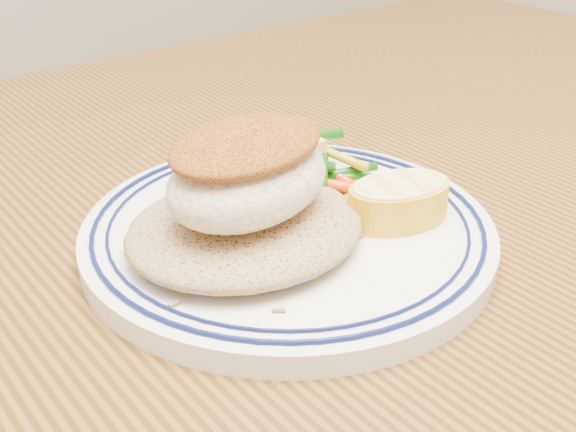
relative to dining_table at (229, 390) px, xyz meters
The scene contains 7 objects.
dining_table is the anchor object (origin of this frame).
plate 0.12m from the dining_table, ahead, with size 0.26×0.26×0.02m.
rice_pilaf 0.13m from the dining_table, 26.70° to the right, with size 0.15×0.13×0.03m, color #96744B.
fish_fillet 0.16m from the dining_table, 33.75° to the right, with size 0.12×0.10×0.05m.
vegetable_pile 0.16m from the dining_table, 20.81° to the left, with size 0.11×0.11×0.03m.
butter_pat 0.17m from the dining_table, 18.33° to the left, with size 0.02×0.02×0.01m, color #F0D675.
lemon_wedge 0.17m from the dining_table, 21.31° to the right, with size 0.08×0.08×0.03m.
Camera 1 is at (-0.20, -0.31, 0.99)m, focal length 45.00 mm.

